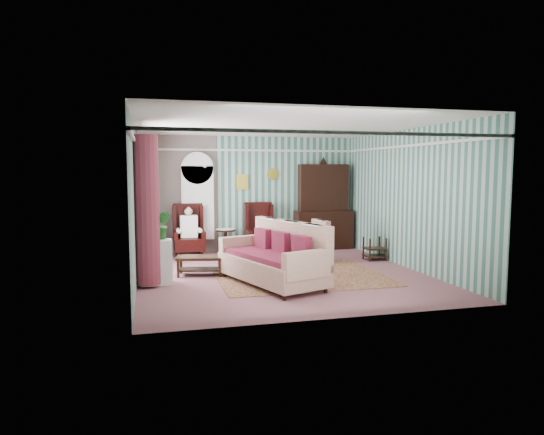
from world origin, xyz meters
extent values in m
plane|color=brown|center=(0.00, 0.00, 0.00)|extent=(6.00, 6.00, 0.00)
cube|color=#38665C|center=(0.00, 3.00, 1.45)|extent=(5.50, 0.02, 2.90)
cube|color=#38665C|center=(0.00, -3.00, 1.45)|extent=(5.50, 0.02, 2.90)
cube|color=#38665C|center=(-2.75, 0.00, 1.45)|extent=(0.02, 6.00, 2.90)
cube|color=#38665C|center=(2.75, 0.00, 1.45)|extent=(0.02, 6.00, 2.90)
cube|color=white|center=(0.00, 0.00, 2.90)|extent=(5.50, 6.00, 0.02)
cube|color=#974C61|center=(-1.80, 2.99, 1.45)|extent=(1.90, 0.01, 2.90)
cube|color=silver|center=(0.00, 0.00, 2.55)|extent=(5.50, 6.00, 0.05)
cube|color=white|center=(-2.72, 0.60, 1.55)|extent=(0.04, 1.50, 1.90)
cylinder|color=maroon|center=(-2.55, -0.45, 1.35)|extent=(0.44, 0.44, 2.60)
cylinder|color=maroon|center=(-2.55, 1.65, 1.35)|extent=(0.44, 0.44, 2.60)
cube|color=#B2922F|center=(-0.20, 2.97, 1.75)|extent=(0.30, 0.03, 0.38)
cube|color=white|center=(-1.35, 2.84, 1.12)|extent=(0.80, 0.28, 2.24)
cube|color=black|center=(1.90, 2.72, 1.18)|extent=(1.50, 0.56, 2.36)
cube|color=black|center=(-1.60, 2.45, 0.62)|extent=(0.76, 0.80, 1.25)
cube|color=black|center=(0.15, 2.45, 0.62)|extent=(0.76, 0.80, 1.25)
cylinder|color=black|center=(-0.70, 2.60, 0.30)|extent=(0.50, 0.50, 0.60)
cube|color=black|center=(2.47, 0.90, 0.27)|extent=(0.45, 0.38, 0.54)
cube|color=white|center=(-2.40, -0.30, 0.40)|extent=(0.55, 0.35, 0.80)
cube|color=#48181C|center=(0.30, -0.30, 0.01)|extent=(3.20, 2.60, 0.01)
cube|color=#B7AE8E|center=(-0.40, -0.83, 0.49)|extent=(1.63, 2.46, 0.99)
cube|color=beige|center=(0.92, 0.98, 0.48)|extent=(0.98, 0.89, 0.96)
cube|color=black|center=(-1.56, 0.25, 0.19)|extent=(0.99, 0.65, 0.38)
imported|color=#20561B|center=(-2.43, -0.35, 1.02)|extent=(0.50, 0.47, 0.44)
imported|color=#24581B|center=(-2.27, -0.20, 1.05)|extent=(0.32, 0.28, 0.51)
imported|color=#1E5119|center=(-2.41, -0.24, 0.97)|extent=(0.23, 0.23, 0.35)
camera|label=1|loc=(-2.50, -9.12, 2.04)|focal=32.00mm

